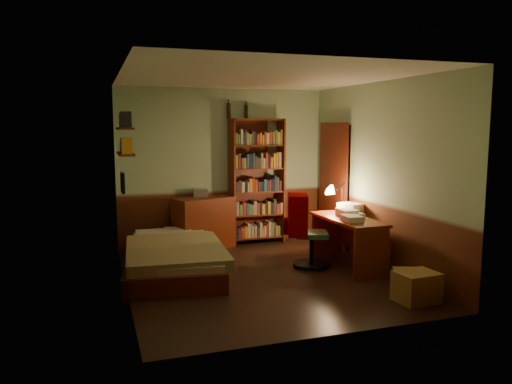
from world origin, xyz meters
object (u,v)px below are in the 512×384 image
object	(u,v)px
bed	(173,247)
dresser	(204,223)
desk_lamp	(342,189)
cardboard_box_b	(407,278)
desk	(347,242)
bookshelf	(257,182)
cardboard_box_a	(417,287)
mini_stereo	(201,193)
office_chair	(312,237)

from	to	relation	value
bed	dresser	xyz separation A→B (m)	(0.68, 1.14, 0.08)
desk_lamp	cardboard_box_b	xyz separation A→B (m)	(0.03, -1.67, -0.92)
bed	desk_lamp	bearing A→B (deg)	8.53
desk	bookshelf	bearing A→B (deg)	110.58
cardboard_box_a	bed	bearing A→B (deg)	139.50
mini_stereo	cardboard_box_b	xyz separation A→B (m)	(1.98, -2.88, -0.79)
bookshelf	cardboard_box_a	distance (m)	3.53
mini_stereo	desk	world-z (taller)	mini_stereo
desk_lamp	office_chair	size ratio (longest dim) A/B	0.77
mini_stereo	cardboard_box_b	bearing A→B (deg)	-46.89
bed	desk	world-z (taller)	desk
bookshelf	desk	distance (m)	2.07
desk_lamp	office_chair	bearing A→B (deg)	-155.39
bed	desk_lamp	xyz separation A→B (m)	(2.61, 0.06, 0.70)
dresser	bookshelf	size ratio (longest dim) A/B	0.45
bookshelf	cardboard_box_b	size ratio (longest dim) A/B	6.58
dresser	office_chair	size ratio (longest dim) A/B	1.09
bed	mini_stereo	size ratio (longest dim) A/B	9.83
desk_lamp	cardboard_box_a	xyz separation A→B (m)	(-0.17, -2.15, -0.86)
bed	dresser	bearing A→B (deg)	66.32
mini_stereo	desk_lamp	bearing A→B (deg)	-23.15
bed	desk_lamp	world-z (taller)	desk_lamp
desk	cardboard_box_a	size ratio (longest dim) A/B	2.87
office_chair	cardboard_box_b	world-z (taller)	office_chair
office_chair	mini_stereo	bearing A→B (deg)	146.57
dresser	desk_lamp	xyz separation A→B (m)	(1.93, -1.08, 0.62)
dresser	mini_stereo	bearing A→B (deg)	80.60
desk	office_chair	distance (m)	0.51
bookshelf	cardboard_box_a	bearing A→B (deg)	-82.98
office_chair	cardboard_box_a	distance (m)	1.78
bed	bookshelf	xyz separation A→B (m)	(1.62, 1.23, 0.72)
mini_stereo	cardboard_box_a	size ratio (longest dim) A/B	0.50
mini_stereo	cardboard_box_a	world-z (taller)	mini_stereo
bookshelf	office_chair	distance (m)	1.77
dresser	bookshelf	distance (m)	1.14
dresser	bed	bearing A→B (deg)	-139.59
bed	mini_stereo	distance (m)	1.54
office_chair	bed	bearing A→B (deg)	-171.90
dresser	cardboard_box_a	bearing A→B (deg)	-80.18
bed	office_chair	world-z (taller)	office_chair
bed	cardboard_box_a	world-z (taller)	bed
cardboard_box_a	cardboard_box_b	distance (m)	0.52
dresser	bookshelf	xyz separation A→B (m)	(0.94, 0.08, 0.63)
mini_stereo	desk	bearing A→B (deg)	-38.30
bed	desk	size ratio (longest dim) A/B	1.72
dresser	desk_lamp	distance (m)	2.30
dresser	desk	bearing A→B (deg)	-64.00
bookshelf	office_chair	world-z (taller)	bookshelf
desk	cardboard_box_a	xyz separation A→B (m)	(0.06, -1.52, -0.18)
desk	desk_lamp	size ratio (longest dim) A/B	1.99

